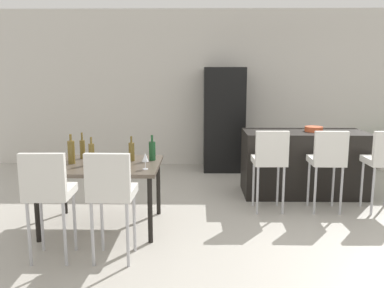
{
  "coord_description": "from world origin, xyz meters",
  "views": [
    {
      "loc": [
        -1.12,
        -4.64,
        1.73
      ],
      "look_at": [
        -1.2,
        0.29,
        0.85
      ],
      "focal_mm": 36.98,
      "sensor_mm": 36.0,
      "label": 1
    }
  ],
  "objects": [
    {
      "name": "dining_table",
      "position": [
        -2.2,
        -0.36,
        0.67
      ],
      "size": [
        1.29,
        0.97,
        0.74
      ],
      "color": "#4C4238",
      "rests_on": "ground_plane"
    },
    {
      "name": "wine_bottle_far",
      "position": [
        -2.3,
        -0.39,
        0.86
      ],
      "size": [
        0.06,
        0.06,
        0.31
      ],
      "color": "brown",
      "rests_on": "dining_table"
    },
    {
      "name": "dining_chair_near",
      "position": [
        -2.49,
        -1.21,
        0.7
      ],
      "size": [
        0.41,
        0.41,
        1.05
      ],
      "color": "silver",
      "rests_on": "ground_plane"
    },
    {
      "name": "wine_bottle_left",
      "position": [
        -1.65,
        -0.17,
        0.85
      ],
      "size": [
        0.08,
        0.08,
        0.3
      ],
      "color": "#194723",
      "rests_on": "dining_table"
    },
    {
      "name": "wine_bottle_right",
      "position": [
        -1.89,
        -0.21,
        0.85
      ],
      "size": [
        0.07,
        0.07,
        0.29
      ],
      "color": "brown",
      "rests_on": "dining_table"
    },
    {
      "name": "wine_bottle_end",
      "position": [
        -2.53,
        -0.36,
        0.87
      ],
      "size": [
        0.08,
        0.08,
        0.33
      ],
      "color": "brown",
      "rests_on": "dining_table"
    },
    {
      "name": "dining_chair_far",
      "position": [
        -1.91,
        -1.21,
        0.7
      ],
      "size": [
        0.41,
        0.41,
        1.05
      ],
      "color": "silver",
      "rests_on": "ground_plane"
    },
    {
      "name": "bar_chair_middle",
      "position": [
        0.49,
        0.18,
        0.7
      ],
      "size": [
        0.41,
        0.41,
        1.05
      ],
      "color": "silver",
      "rests_on": "ground_plane"
    },
    {
      "name": "refrigerator",
      "position": [
        -0.66,
        2.45,
        0.92
      ],
      "size": [
        0.72,
        0.68,
        1.84
      ],
      "primitive_type": "cube",
      "color": "black",
      "rests_on": "ground_plane"
    },
    {
      "name": "kitchen_island",
      "position": [
        0.4,
        0.94,
        0.46
      ],
      "size": [
        1.72,
        0.76,
        0.92
      ],
      "primitive_type": "cube",
      "color": "black",
      "rests_on": "ground_plane"
    },
    {
      "name": "bar_chair_left",
      "position": [
        -0.23,
        0.18,
        0.7
      ],
      "size": [
        0.41,
        0.41,
        1.05
      ],
      "color": "silver",
      "rests_on": "ground_plane"
    },
    {
      "name": "wine_bottle_near",
      "position": [
        -2.49,
        -0.09,
        0.86
      ],
      "size": [
        0.06,
        0.06,
        0.31
      ],
      "color": "brown",
      "rests_on": "dining_table"
    },
    {
      "name": "fruit_bowl",
      "position": [
        0.52,
        0.94,
        0.96
      ],
      "size": [
        0.25,
        0.25,
        0.07
      ],
      "primitive_type": "cylinder",
      "color": "#C6512D",
      "rests_on": "kitchen_island"
    },
    {
      "name": "wine_glass_middle",
      "position": [
        -1.68,
        -0.61,
        0.86
      ],
      "size": [
        0.07,
        0.07,
        0.17
      ],
      "color": "silver",
      "rests_on": "dining_table"
    },
    {
      "name": "ground_plane",
      "position": [
        0.0,
        0.0,
        0.0
      ],
      "size": [
        10.0,
        10.0,
        0.0
      ],
      "primitive_type": "plane",
      "color": "#ADA89E"
    },
    {
      "name": "back_wall",
      "position": [
        0.0,
        2.89,
        1.45
      ],
      "size": [
        10.0,
        0.12,
        2.9
      ],
      "primitive_type": "cube",
      "color": "beige",
      "rests_on": "ground_plane"
    }
  ]
}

